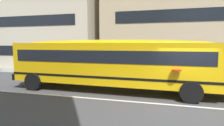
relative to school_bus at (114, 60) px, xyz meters
name	(u,v)px	position (x,y,z in m)	size (l,w,h in m)	color
ground_plane	(186,106)	(3.72, -1.83, -1.74)	(400.00, 400.00, 0.00)	#424244
sidewalk_far	(175,77)	(3.72, 5.46, -1.73)	(120.00, 3.00, 0.01)	gray
lane_centreline	(186,106)	(3.72, -1.83, -1.73)	(110.00, 0.16, 0.01)	silver
school_bus	(114,60)	(0.00, 0.00, 0.00)	(13.13, 3.25, 2.93)	yellow
apartment_block_far_left	(42,1)	(-12.68, 11.46, 6.51)	(16.41, 9.06, 16.50)	beige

